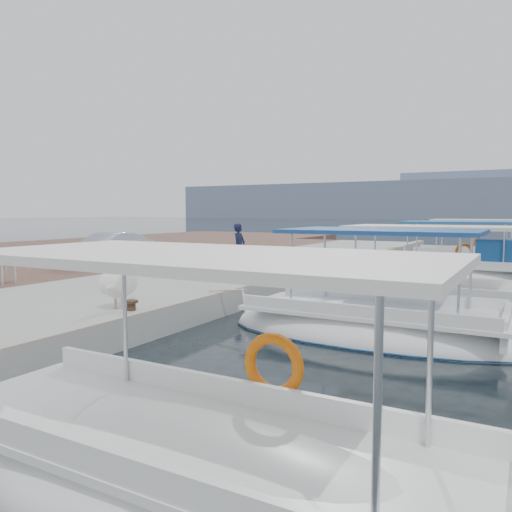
{
  "coord_description": "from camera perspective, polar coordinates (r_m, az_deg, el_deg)",
  "views": [
    {
      "loc": [
        6.58,
        -10.85,
        2.57
      ],
      "look_at": [
        -1.0,
        2.79,
        1.2
      ],
      "focal_mm": 35.0,
      "sensor_mm": 36.0,
      "label": 1
    }
  ],
  "objects": [
    {
      "name": "fishing_caique_a",
      "position": [
        4.94,
        -7.34,
        -24.65
      ],
      "size": [
        6.84,
        2.2,
        2.83
      ],
      "color": "white",
      "rests_on": "ground"
    },
    {
      "name": "fishing_caique_d",
      "position": [
        20.58,
        21.72,
        -1.97
      ],
      "size": [
        6.65,
        2.42,
        2.83
      ],
      "color": "white",
      "rests_on": "ground"
    },
    {
      "name": "fisherman",
      "position": [
        17.96,
        -1.93,
        1.06
      ],
      "size": [
        0.42,
        0.62,
        1.67
      ],
      "primitive_type": "imported",
      "rotation": [
        0.0,
        0.0,
        1.61
      ],
      "color": "black",
      "rests_on": "concrete_quay"
    },
    {
      "name": "ground",
      "position": [
        12.95,
        -2.14,
        -6.43
      ],
      "size": [
        400.0,
        400.0,
        0.0
      ],
      "primitive_type": "plane",
      "color": "black",
      "rests_on": "ground"
    },
    {
      "name": "concrete_quay",
      "position": [
        18.66,
        -2.08,
        -2.13
      ],
      "size": [
        6.0,
        40.0,
        0.5
      ],
      "primitive_type": "cube",
      "color": "gray",
      "rests_on": "ground"
    },
    {
      "name": "fishing_caique_b",
      "position": [
        10.69,
        13.19,
        -8.33
      ],
      "size": [
        6.37,
        2.51,
        2.83
      ],
      "color": "white",
      "rests_on": "ground"
    },
    {
      "name": "cobblestone_strip",
      "position": [
        21.66,
        -13.48,
        -1.28
      ],
      "size": [
        4.0,
        40.0,
        0.5
      ],
      "primitive_type": "cube",
      "color": "#4C3028",
      "rests_on": "ground"
    },
    {
      "name": "fishing_caique_e",
      "position": [
        27.06,
        23.26,
        -0.58
      ],
      "size": [
        6.64,
        2.3,
        2.83
      ],
      "color": "white",
      "rests_on": "ground"
    },
    {
      "name": "mooring_bollards",
      "position": [
        14.29,
        -0.24,
        -2.53
      ],
      "size": [
        0.28,
        20.28,
        0.33
      ],
      "color": "black",
      "rests_on": "concrete_quay"
    },
    {
      "name": "folding_table",
      "position": [
        15.97,
        -26.86,
        -1.08
      ],
      "size": [
        0.55,
        0.55,
        0.73
      ],
      "color": "silver",
      "rests_on": "cobblestone_strip"
    },
    {
      "name": "pelican",
      "position": [
        11.11,
        -15.35,
        -2.95
      ],
      "size": [
        0.67,
        1.42,
        1.09
      ],
      "color": "tan",
      "rests_on": "concrete_quay"
    },
    {
      "name": "fishing_caique_c",
      "position": [
        13.62,
        19.14,
        -5.61
      ],
      "size": [
        7.48,
        2.45,
        2.83
      ],
      "color": "white",
      "rests_on": "ground"
    },
    {
      "name": "parked_car",
      "position": [
        20.48,
        -16.52,
        0.81
      ],
      "size": [
        1.43,
        3.92,
        1.28
      ],
      "primitive_type": "imported",
      "rotation": [
        0.0,
        0.0,
        -0.02
      ],
      "color": "#B5BBCF",
      "rests_on": "cobblestone_strip"
    },
    {
      "name": "quay_curb",
      "position": [
        17.36,
        5.8,
        -1.66
      ],
      "size": [
        0.44,
        40.0,
        0.12
      ],
      "primitive_type": "cube",
      "color": "gray",
      "rests_on": "concrete_quay"
    }
  ]
}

